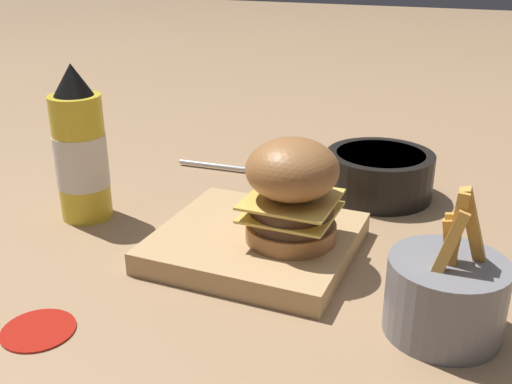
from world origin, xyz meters
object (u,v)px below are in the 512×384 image
at_px(burger, 292,190).
at_px(ketchup_bottle, 81,152).
at_px(spoon, 255,171).
at_px(serving_board, 256,242).
at_px(fries_basket, 445,295).
at_px(side_bowl, 379,173).

height_order(burger, ketchup_bottle, ketchup_bottle).
bearing_deg(spoon, serving_board, -70.50).
distance_m(serving_board, burger, 0.08).
relative_size(fries_basket, spoon, 0.80).
xyz_separation_m(burger, side_bowl, (0.23, -0.05, -0.05)).
distance_m(ketchup_bottle, fries_basket, 0.47).
relative_size(side_bowl, spoon, 0.85).
bearing_deg(fries_basket, burger, 67.15).
bearing_deg(spoon, fries_basket, -47.80).
xyz_separation_m(ketchup_bottle, side_bowl, (0.22, -0.34, -0.06)).
bearing_deg(side_bowl, burger, 167.16).
bearing_deg(ketchup_bottle, side_bowl, -57.23).
xyz_separation_m(serving_board, burger, (-0.00, -0.04, 0.07)).
bearing_deg(ketchup_bottle, burger, -91.69).
height_order(fries_basket, spoon, fries_basket).
xyz_separation_m(serving_board, fries_basket, (-0.07, -0.22, 0.03)).
bearing_deg(spoon, burger, -62.41).
bearing_deg(serving_board, side_bowl, -22.62).
distance_m(serving_board, fries_basket, 0.23).
relative_size(fries_basket, side_bowl, 0.95).
bearing_deg(serving_board, spoon, 22.99).
distance_m(side_bowl, spoon, 0.20).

